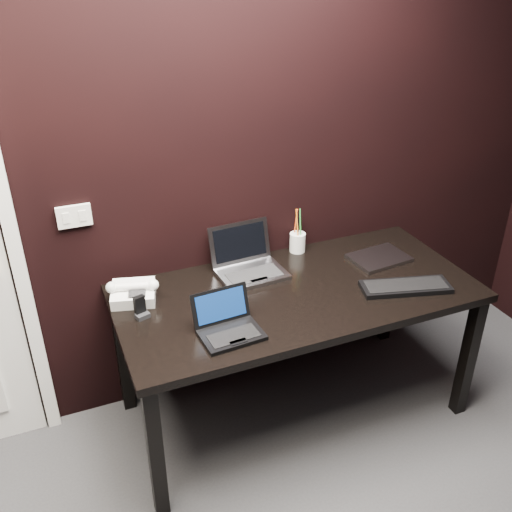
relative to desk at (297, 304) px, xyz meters
name	(u,v)px	position (x,y,z in m)	size (l,w,h in m)	color
wall_back	(205,159)	(-0.30, 0.40, 0.64)	(4.00, 4.00, 0.00)	black
wall_switch	(74,216)	(-0.92, 0.39, 0.46)	(0.15, 0.02, 0.10)	silver
desk	(297,304)	(0.00, 0.00, 0.00)	(1.70, 0.80, 0.74)	black
netbook	(228,326)	(-0.42, -0.19, 0.11)	(0.27, 0.24, 0.16)	black
silver_laptop	(249,265)	(-0.15, 0.24, 0.12)	(0.34, 0.31, 0.22)	#95959A
ext_keyboard	(405,287)	(0.48, -0.19, 0.09)	(0.44, 0.25, 0.03)	black
closed_laptop	(379,258)	(0.52, 0.10, 0.09)	(0.31, 0.23, 0.02)	gray
desk_phone	(133,292)	(-0.73, 0.20, 0.12)	(0.24, 0.22, 0.12)	silver
mobile_phone	(141,309)	(-0.73, 0.06, 0.12)	(0.07, 0.06, 0.10)	black
pen_cup	(298,241)	(0.17, 0.35, 0.13)	(0.11, 0.11, 0.24)	silver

